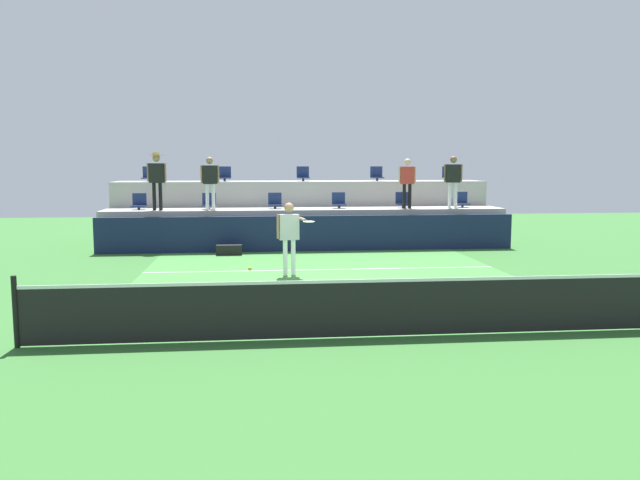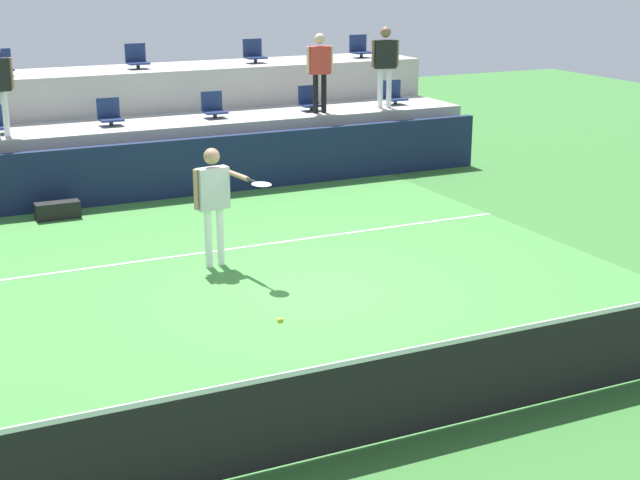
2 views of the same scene
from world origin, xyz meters
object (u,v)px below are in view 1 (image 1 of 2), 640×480
Objects in this scene: stadium_chair_upper_far_left at (149,175)px; stadium_chair_upper_far_right at (449,175)px; stadium_chair_upper_left at (225,175)px; spectator_with_hat at (157,175)px; spectator_in_white at (407,179)px; stadium_chair_lower_right at (403,201)px; stadium_chair_lower_mid_right at (339,202)px; tennis_player at (290,231)px; stadium_chair_upper_right at (377,175)px; spectator_in_grey at (210,178)px; stadium_chair_lower_far_left at (139,203)px; stadium_chair_lower_left at (209,202)px; equipment_bag at (229,250)px; stadium_chair_upper_center at (303,175)px; stadium_chair_lower_mid_left at (275,202)px; spectator_leaning_on_rail at (453,177)px; stadium_chair_lower_far_right at (462,201)px; tennis_ball at (250,269)px.

stadium_chair_upper_far_left and stadium_chair_upper_far_right have the same top height.
stadium_chair_upper_left is (2.60, 0.00, 0.00)m from stadium_chair_upper_far_left.
spectator_in_white is at bearing -0.00° from spectator_with_hat.
stadium_chair_lower_right is 2.92m from stadium_chair_upper_far_right.
stadium_chair_lower_mid_right reaches higher than tennis_player.
stadium_chair_upper_right is 0.31× the size of spectator_in_grey.
tennis_player is (-6.24, -7.34, -1.23)m from stadium_chair_upper_far_right.
spectator_in_grey reaches higher than stadium_chair_lower_far_left.
stadium_chair_lower_left is 2.37m from equipment_bag.
spectator_with_hat reaches higher than spectator_in_grey.
stadium_chair_lower_mid_right is at bearing 70.61° from tennis_player.
spectator_with_hat is (0.59, -2.18, 0.06)m from stadium_chair_upper_far_left.
stadium_chair_upper_far_left is at bearing 88.54° from stadium_chair_lower_far_left.
stadium_chair_lower_left is at bearing 180.00° from stadium_chair_lower_right.
stadium_chair_upper_center is 3.91m from spectator_in_white.
stadium_chair_upper_right reaches higher than stadium_chair_lower_mid_right.
stadium_chair_upper_right is (8.07, 1.80, 0.85)m from stadium_chair_lower_far_left.
stadium_chair_upper_far_left is (-4.30, 1.80, 0.85)m from stadium_chair_lower_mid_left.
stadium_chair_upper_center is at bearing 0.00° from stadium_chair_upper_left.
stadium_chair_lower_left is 8.04m from spectator_leaning_on_rail.
stadium_chair_lower_mid_left is 2.68m from equipment_bag.
equipment_bag is (-5.17, -3.64, -2.16)m from stadium_chair_upper_right.
spectator_with_hat is 8.02m from spectator_in_white.
spectator_in_white reaches higher than stadium_chair_lower_far_right.
spectator_with_hat is 10.26m from tennis_ball.
stadium_chair_lower_mid_right is at bearing 0.00° from stadium_chair_lower_mid_left.
tennis_player is (-1.95, -5.54, -0.38)m from stadium_chair_lower_mid_right.
stadium_chair_lower_mid_left is 0.32× the size of spectator_in_white.
stadium_chair_lower_left is 1.00× the size of stadium_chair_upper_center.
tennis_ball is (3.56, -10.11, -0.53)m from stadium_chair_lower_far_left.
tennis_player is 2.32× the size of equipment_bag.
spectator_with_hat is 1.05× the size of spectator_leaning_on_rail.
stadium_chair_lower_right is at bearing 0.00° from stadium_chair_lower_far_left.
tennis_ball is (-0.94, -4.58, -0.16)m from tennis_player.
spectator_in_grey is at bearing -174.74° from stadium_chair_lower_mid_right.
stadium_chair_upper_far_right is at bearing 86.87° from stadium_chair_lower_far_right.
stadium_chair_upper_right is 6.19m from spectator_in_grey.
equipment_bag is at bearing 94.58° from tennis_ball.
equipment_bag is (-7.84, -3.64, -2.16)m from stadium_chair_upper_far_right.
stadium_chair_lower_far_left is at bearing 180.00° from stadium_chair_lower_mid_left.
stadium_chair_upper_far_left reaches higher than stadium_chair_lower_left.
tennis_player is at bearing 78.40° from tennis_ball.
stadium_chair_upper_left reaches higher than tennis_ball.
tennis_ball is (-5.04, -10.11, -0.53)m from stadium_chair_lower_right.
spectator_leaning_on_rail is at bearing -24.52° from stadium_chair_upper_center.
tennis_player is at bearing -130.37° from stadium_chair_upper_far_right.
stadium_chair_lower_mid_left is at bearing -120.62° from stadium_chair_upper_center.
stadium_chair_upper_far_left is 3.13m from spectator_in_grey.
stadium_chair_lower_mid_left is 6.30m from stadium_chair_lower_far_right.
spectator_leaning_on_rail is (10.15, -2.18, -0.03)m from stadium_chair_upper_far_left.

